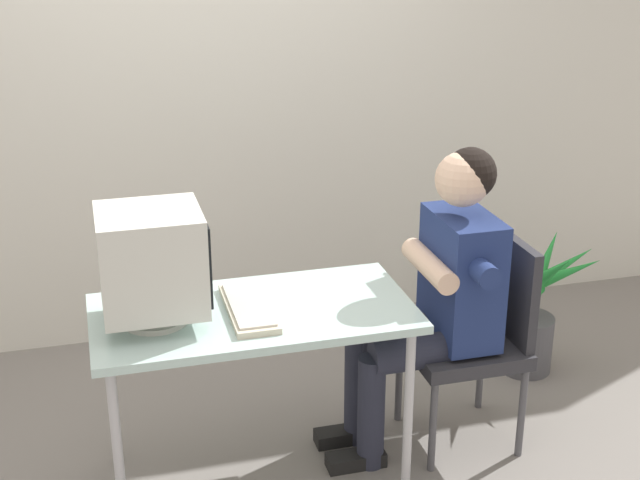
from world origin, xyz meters
name	(u,v)px	position (x,y,z in m)	size (l,w,h in m)	color
ground_plane	(258,475)	(0.00, 0.00, 0.00)	(12.00, 12.00, 0.00)	gray
wall_back	(253,42)	(0.30, 1.40, 1.50)	(8.00, 0.10, 3.00)	silver
desk	(253,325)	(0.00, 0.00, 0.67)	(1.19, 0.61, 0.73)	#B7B7BC
crt_monitor	(152,262)	(-0.35, -0.01, 0.97)	(0.37, 0.34, 0.42)	silver
keyboard	(249,308)	(-0.02, -0.01, 0.75)	(0.16, 0.44, 0.03)	beige
office_chair	(478,330)	(0.94, 0.04, 0.50)	(0.45, 0.45, 0.89)	#4C4C51
person_seated	(438,289)	(0.76, 0.04, 0.71)	(0.69, 0.58, 1.28)	navy
potted_plant	(531,304)	(1.44, 0.50, 0.35)	(0.63, 0.61, 0.74)	#4C4C51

